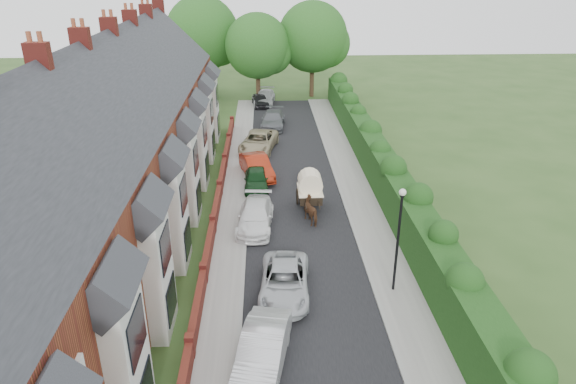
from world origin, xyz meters
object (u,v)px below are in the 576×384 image
horse_cart (310,187)px  car_silver_b (285,281)px  car_silver_a (262,351)px  car_beige (259,142)px  car_white (255,216)px  car_red (257,167)px  lamppost (399,228)px  car_grey (273,120)px  car_green (256,179)px  horse (312,211)px  car_black (260,100)px

horse_cart → car_silver_b: bearing=-102.1°
car_silver_a → car_beige: 24.40m
car_white → car_red: 7.60m
lamppost → car_silver_b: (-5.00, 0.04, -2.64)m
car_beige → car_grey: car_beige is taller
car_white → car_grey: car_grey is taller
car_green → horse: bearing=-57.5°
car_green → horse_cart: size_ratio=1.16×
car_red → car_grey: (1.40, 11.94, -0.04)m
car_white → car_black: car_white is taller
horse → car_beige: bearing=-97.6°
car_silver_b → car_silver_a: bearing=-98.3°
car_beige → car_grey: (1.28, 6.34, -0.02)m
car_silver_a → horse: (2.92, 11.69, -0.02)m
car_green → car_black: size_ratio=1.05×
car_green → car_silver_a: bearing=-89.0°
lamppost → car_green: lamppost is taller
lamppost → car_silver_b: bearing=179.5°
car_silver_b → car_white: (-1.40, 6.56, 0.02)m
lamppost → car_white: lamppost is taller
car_silver_a → car_red: bearing=102.1°
car_silver_a → car_green: size_ratio=1.17×
car_silver_b → horse_cart: (1.91, 8.92, 0.74)m
lamppost → horse_cart: lamppost is taller
car_white → horse_cart: horse_cart is taller
car_white → car_red: size_ratio=1.02×
car_grey → horse: bearing=-79.0°
car_silver_a → car_green: 16.80m
car_green → car_beige: (0.12, 7.60, 0.07)m
car_red → horse_cart: bearing=-72.4°
car_white → car_red: car_red is taller
car_silver_b → car_white: size_ratio=1.01×
car_red → horse_cart: size_ratio=1.37×
car_silver_a → car_green: bearing=102.2°
lamppost → horse_cart: bearing=109.0°
car_silver_b → car_green: (-1.40, 12.16, 0.01)m
car_red → horse: bearing=-79.7°
car_black → car_grey: bearing=-89.8°
car_beige → car_silver_b: bearing=-74.2°
car_beige → horse_cart: 11.31m
car_beige → car_grey: bearing=90.6°
car_white → car_black: (0.21, 27.22, -0.04)m
car_silver_b → car_grey: (0.00, 26.09, 0.06)m
car_grey → car_silver_b: bearing=-84.7°
car_silver_b → car_beige: car_beige is taller
car_white → car_grey: bearing=90.4°
car_red → car_beige: 5.60m
car_silver_a → car_black: (-0.18, 38.42, -0.12)m
lamppost → car_white: size_ratio=1.09×
horse_cart → car_green: bearing=135.6°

